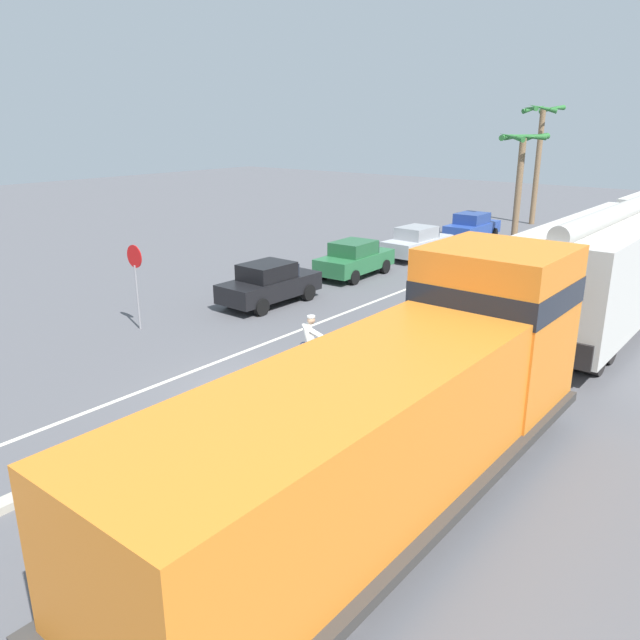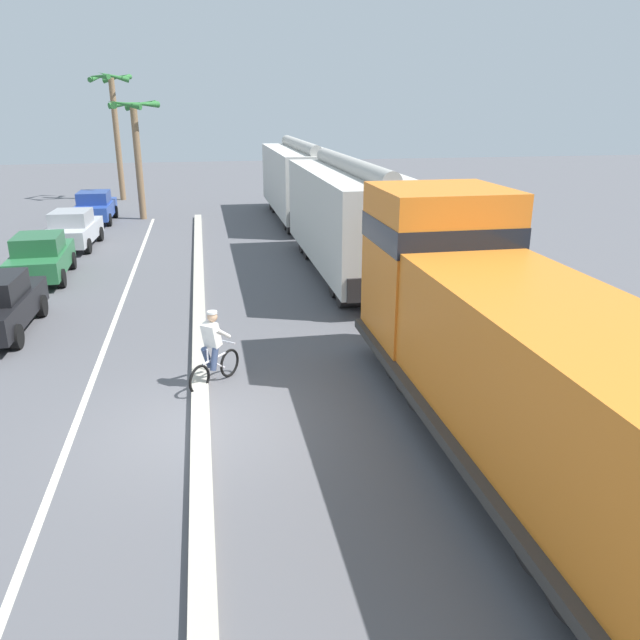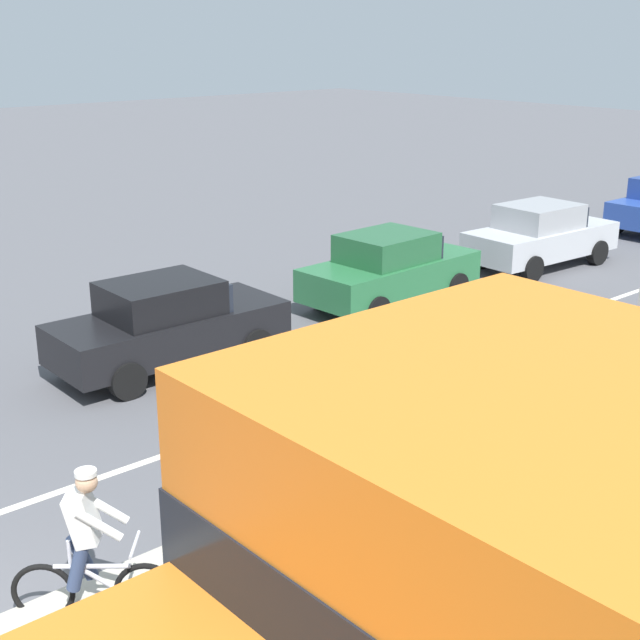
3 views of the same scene
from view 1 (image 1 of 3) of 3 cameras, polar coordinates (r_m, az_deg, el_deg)
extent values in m
plane|color=#56565B|center=(16.33, -6.03, -6.69)|extent=(120.00, 120.00, 0.00)
cube|color=#B2AD9E|center=(20.66, 5.70, -1.11)|extent=(0.36, 36.00, 0.16)
cube|color=silver|center=(22.01, 0.47, -0.03)|extent=(0.14, 36.00, 0.01)
cube|color=orange|center=(10.29, 3.84, -10.27)|extent=(2.70, 9.86, 2.40)
cube|color=orange|center=(14.17, 15.59, -0.49)|extent=(2.80, 2.80, 3.50)
cube|color=black|center=(13.96, 15.85, 2.58)|extent=(2.83, 2.83, 0.56)
cube|color=#383533|center=(11.33, 5.51, -14.49)|extent=(3.10, 11.60, 0.20)
cylinder|color=#4C4947|center=(11.41, 5.49, -15.13)|extent=(1.10, 3.00, 1.10)
cylinder|color=black|center=(14.54, 14.29, -8.21)|extent=(2.40, 1.00, 1.00)
cylinder|color=black|center=(13.88, 12.87, -9.40)|extent=(2.40, 1.00, 1.00)
cylinder|color=black|center=(13.24, 11.31, -10.70)|extent=(2.40, 1.00, 1.00)
cylinder|color=black|center=(9.89, -2.76, -21.31)|extent=(2.40, 1.00, 1.00)
cylinder|color=black|center=(9.45, -6.26, -23.60)|extent=(2.40, 1.00, 1.00)
cylinder|color=black|center=(9.06, -10.22, -26.01)|extent=(2.40, 1.00, 1.00)
cube|color=beige|center=(22.19, 24.54, 4.23)|extent=(2.90, 10.40, 3.10)
cylinder|color=#A7A59E|center=(21.90, 25.12, 8.63)|extent=(0.60, 9.88, 0.60)
cube|color=black|center=(27.46, 27.09, 3.64)|extent=(2.61, 0.10, 0.70)
cube|color=black|center=(17.63, 19.59, -2.45)|extent=(2.61, 0.10, 0.70)
cylinder|color=black|center=(26.16, 26.23, 2.01)|extent=(2.46, 0.90, 0.90)
cylinder|color=black|center=(25.12, 25.65, 1.49)|extent=(2.46, 0.90, 0.90)
cylinder|color=black|center=(20.13, 21.94, -1.76)|extent=(2.46, 0.90, 0.90)
cylinder|color=black|center=(19.13, 20.94, -2.63)|extent=(2.46, 0.90, 0.90)
cube|color=black|center=(23.93, -4.59, 3.03)|extent=(1.76, 4.22, 0.70)
cube|color=black|center=(23.67, -4.89, 4.48)|extent=(1.53, 1.92, 0.60)
cube|color=#1E232D|center=(24.38, -3.24, 4.79)|extent=(1.43, 0.14, 0.51)
cylinder|color=black|center=(25.46, -3.85, 3.14)|extent=(0.23, 0.64, 0.64)
cylinder|color=black|center=(24.42, -1.09, 2.54)|extent=(0.23, 0.64, 0.64)
cylinder|color=black|center=(23.71, -8.17, 1.89)|extent=(0.23, 0.64, 0.64)
cylinder|color=black|center=(22.58, -5.39, 1.19)|extent=(0.23, 0.64, 0.64)
cube|color=#286B3D|center=(28.24, 3.21, 5.34)|extent=(1.88, 4.27, 0.70)
cube|color=#225B34|center=(27.98, 3.07, 6.59)|extent=(1.58, 1.96, 0.60)
cube|color=#1E232D|center=(28.82, 4.17, 6.79)|extent=(1.43, 0.18, 0.51)
cylinder|color=black|center=(29.81, 3.27, 5.31)|extent=(0.25, 0.65, 0.64)
cylinder|color=black|center=(28.99, 5.96, 4.89)|extent=(0.25, 0.65, 0.64)
cylinder|color=black|center=(27.71, 0.32, 4.39)|extent=(0.25, 0.65, 0.64)
cylinder|color=black|center=(26.83, 3.12, 3.91)|extent=(0.25, 0.65, 0.64)
cube|color=#B7BABF|center=(32.49, 8.91, 6.80)|extent=(1.91, 4.28, 0.70)
cube|color=#9C9EA2|center=(32.25, 8.81, 7.90)|extent=(1.59, 1.97, 0.60)
cube|color=#1E232D|center=(33.09, 9.77, 8.01)|extent=(1.43, 0.19, 0.51)
cylinder|color=black|center=(34.06, 8.94, 6.70)|extent=(0.25, 0.65, 0.64)
cylinder|color=black|center=(33.23, 11.28, 6.30)|extent=(0.25, 0.65, 0.64)
cylinder|color=black|center=(31.94, 6.37, 6.07)|extent=(0.25, 0.65, 0.64)
cylinder|color=black|center=(31.06, 8.81, 5.64)|extent=(0.25, 0.65, 0.64)
cube|color=#28479E|center=(38.01, 13.74, 8.08)|extent=(1.72, 4.21, 0.70)
cube|color=navy|center=(37.77, 13.71, 9.03)|extent=(1.51, 1.91, 0.60)
cube|color=#1E232D|center=(38.68, 14.36, 9.10)|extent=(1.43, 0.13, 0.51)
cylinder|color=black|center=(39.57, 13.47, 7.95)|extent=(0.22, 0.64, 0.64)
cylinder|color=black|center=(38.91, 15.62, 7.63)|extent=(0.22, 0.64, 0.64)
cylinder|color=black|center=(37.27, 11.69, 7.49)|extent=(0.22, 0.64, 0.64)
cylinder|color=black|center=(36.57, 13.95, 7.14)|extent=(0.22, 0.64, 0.64)
torus|color=black|center=(17.36, 0.85, -3.88)|extent=(0.47, 0.54, 0.66)
torus|color=black|center=(17.19, -2.59, -4.12)|extent=(0.47, 0.54, 0.66)
cylinder|color=silver|center=(17.16, -0.86, -3.07)|extent=(0.55, 0.63, 0.05)
cylinder|color=silver|center=(17.24, -0.53, -3.61)|extent=(0.35, 0.40, 0.36)
cylinder|color=silver|center=(17.07, -1.59, -2.65)|extent=(0.04, 0.04, 0.30)
cylinder|color=silver|center=(17.15, 0.60, -2.19)|extent=(0.39, 0.34, 0.04)
cylinder|color=#38476B|center=(17.21, -1.32, -2.83)|extent=(0.30, 0.32, 0.52)
cylinder|color=#38476B|center=(17.03, -1.20, -3.06)|extent=(0.28, 0.29, 0.52)
cube|color=white|center=(16.95, -1.04, -1.28)|extent=(0.47, 0.47, 0.57)
sphere|color=tan|center=(16.84, -0.81, -0.01)|extent=(0.22, 0.22, 0.22)
cylinder|color=white|center=(16.81, -0.81, 0.31)|extent=(0.22, 0.22, 0.05)
cylinder|color=white|center=(17.14, -0.47, -1.07)|extent=(0.37, 0.41, 0.36)
cylinder|color=white|center=(16.84, -0.27, -1.41)|extent=(0.37, 0.41, 0.36)
cylinder|color=gray|center=(21.67, -16.33, 1.97)|extent=(0.07, 0.07, 2.20)
cylinder|color=red|center=(21.36, -16.61, 5.59)|extent=(0.76, 0.03, 0.76)
cylinder|color=white|center=(21.36, -16.58, 5.60)|extent=(0.48, 0.02, 0.48)
cylinder|color=#846647|center=(45.08, 19.25, 12.98)|extent=(0.36, 0.36, 7.45)
cone|color=#2D7033|center=(44.54, 20.80, 17.67)|extent=(0.64, 1.84, 0.40)
cone|color=#2D7033|center=(45.72, 20.44, 17.68)|extent=(1.84, 0.81, 0.71)
cone|color=#2D7033|center=(45.68, 18.99, 17.82)|extent=(1.19, 1.74, 0.69)
cone|color=#2D7033|center=(44.60, 18.67, 17.87)|extent=(1.52, 1.49, 0.39)
cone|color=#2D7033|center=(44.09, 19.69, 17.79)|extent=(1.84, 0.84, 0.72)
cylinder|color=#846647|center=(37.29, 17.67, 11.10)|extent=(0.36, 0.36, 5.87)
cone|color=#2D7033|center=(36.63, 19.34, 15.54)|extent=(0.66, 1.83, 0.35)
cone|color=#2D7033|center=(37.76, 19.09, 15.60)|extent=(1.81, 0.99, 0.70)
cone|color=#2D7033|center=(38.00, 17.89, 15.72)|extent=(1.73, 1.20, 0.50)
cone|color=#2D7033|center=(37.39, 16.76, 15.80)|extent=(0.44, 1.84, 0.48)
cone|color=#2D7033|center=(36.47, 17.09, 15.74)|extent=(1.81, 1.01, 0.59)
cone|color=#2D7033|center=(36.26, 18.58, 15.60)|extent=(1.59, 1.41, 0.38)
camera|label=2|loc=(10.33, -54.15, 5.86)|focal=35.00mm
camera|label=3|loc=(9.46, 21.54, 11.13)|focal=50.00mm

